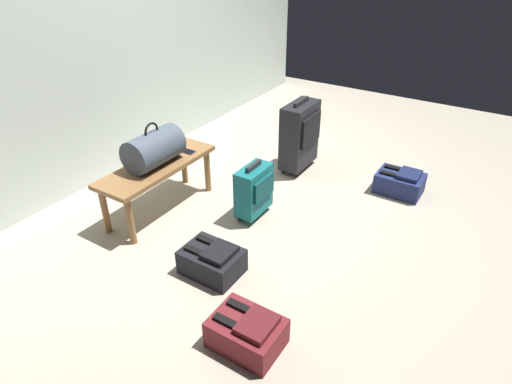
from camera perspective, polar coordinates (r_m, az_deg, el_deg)
name	(u,v)px	position (r m, az deg, el deg)	size (l,w,h in m)	color
ground_plane	(272,208)	(3.56, 2.10, -2.07)	(6.60, 6.60, 0.00)	#B2A893
back_wall	(107,7)	(4.07, -18.87, 21.84)	(6.00, 0.10, 2.80)	silver
bench	(158,171)	(3.45, -12.70, 2.66)	(1.00, 0.36, 0.41)	olive
duffel_bag_slate	(154,149)	(3.36, -13.18, 5.53)	(0.44, 0.26, 0.34)	#475160
cell_phone	(186,151)	(3.57, -9.07, 5.31)	(0.07, 0.14, 0.01)	#191E4C
suitcase_upright_charcoal	(300,135)	(4.02, 5.73, 7.46)	(0.42, 0.22, 0.67)	black
suitcase_small_teal	(254,190)	(3.34, -0.25, 0.33)	(0.32, 0.18, 0.46)	#14666B
backpack_dark	(212,261)	(2.90, -5.71, -8.88)	(0.28, 0.38, 0.21)	black
backpack_navy	(400,182)	(3.93, 18.25, 1.19)	(0.28, 0.38, 0.21)	navy
backpack_maroon	(247,332)	(2.46, -1.17, -17.78)	(0.28, 0.38, 0.21)	maroon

